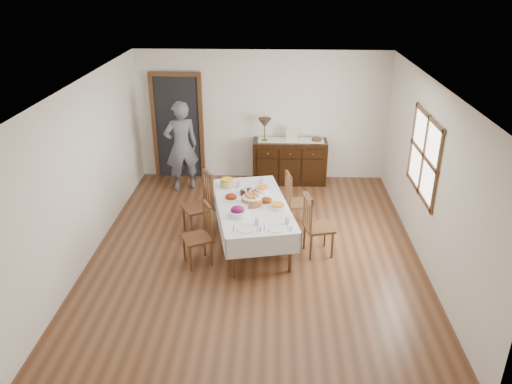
{
  "coord_description": "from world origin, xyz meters",
  "views": [
    {
      "loc": [
        0.28,
        -6.72,
        4.07
      ],
      "look_at": [
        0.0,
        0.1,
        0.95
      ],
      "focal_mm": 35.0,
      "sensor_mm": 36.0,
      "label": 1
    }
  ],
  "objects_px": {
    "dining_table": "(252,208)",
    "chair_left_near": "(200,234)",
    "chair_right_far": "(296,200)",
    "person": "(181,144)",
    "chair_right_near": "(316,224)",
    "table_lamp": "(265,124)",
    "sideboard": "(290,162)",
    "chair_left_far": "(200,203)"
  },
  "relations": [
    {
      "from": "dining_table",
      "to": "chair_left_far",
      "type": "bearing_deg",
      "value": 147.12
    },
    {
      "from": "chair_left_far",
      "to": "table_lamp",
      "type": "height_order",
      "value": "table_lamp"
    },
    {
      "from": "sideboard",
      "to": "person",
      "type": "height_order",
      "value": "person"
    },
    {
      "from": "chair_right_far",
      "to": "dining_table",
      "type": "bearing_deg",
      "value": 119.26
    },
    {
      "from": "chair_left_far",
      "to": "chair_right_near",
      "type": "xyz_separation_m",
      "value": [
        1.83,
        -0.58,
        -0.03
      ]
    },
    {
      "from": "dining_table",
      "to": "chair_right_near",
      "type": "relative_size",
      "value": 2.26
    },
    {
      "from": "dining_table",
      "to": "chair_left_near",
      "type": "xyz_separation_m",
      "value": [
        -0.73,
        -0.58,
        -0.15
      ]
    },
    {
      "from": "chair_left_far",
      "to": "sideboard",
      "type": "distance_m",
      "value": 2.66
    },
    {
      "from": "chair_right_near",
      "to": "sideboard",
      "type": "xyz_separation_m",
      "value": [
        -0.33,
        2.78,
        -0.06
      ]
    },
    {
      "from": "dining_table",
      "to": "sideboard",
      "type": "relative_size",
      "value": 1.54
    },
    {
      "from": "person",
      "to": "chair_right_far",
      "type": "bearing_deg",
      "value": 121.36
    },
    {
      "from": "chair_left_near",
      "to": "person",
      "type": "distance_m",
      "value": 2.8
    },
    {
      "from": "chair_right_near",
      "to": "table_lamp",
      "type": "relative_size",
      "value": 2.18
    },
    {
      "from": "table_lamp",
      "to": "chair_right_near",
      "type": "bearing_deg",
      "value": -73.02
    },
    {
      "from": "chair_left_far",
      "to": "chair_right_far",
      "type": "bearing_deg",
      "value": 70.28
    },
    {
      "from": "table_lamp",
      "to": "person",
      "type": "bearing_deg",
      "value": -165.08
    },
    {
      "from": "table_lamp",
      "to": "chair_left_near",
      "type": "bearing_deg",
      "value": -105.63
    },
    {
      "from": "dining_table",
      "to": "table_lamp",
      "type": "bearing_deg",
      "value": 75.28
    },
    {
      "from": "dining_table",
      "to": "person",
      "type": "distance_m",
      "value": 2.56
    },
    {
      "from": "chair_right_near",
      "to": "sideboard",
      "type": "height_order",
      "value": "chair_right_near"
    },
    {
      "from": "sideboard",
      "to": "person",
      "type": "bearing_deg",
      "value": -167.99
    },
    {
      "from": "chair_left_near",
      "to": "table_lamp",
      "type": "relative_size",
      "value": 2.07
    },
    {
      "from": "dining_table",
      "to": "chair_left_near",
      "type": "distance_m",
      "value": 0.94
    },
    {
      "from": "chair_right_near",
      "to": "person",
      "type": "bearing_deg",
      "value": 32.22
    },
    {
      "from": "chair_left_near",
      "to": "chair_right_near",
      "type": "relative_size",
      "value": 0.95
    },
    {
      "from": "chair_left_far",
      "to": "chair_right_far",
      "type": "distance_m",
      "value": 1.58
    },
    {
      "from": "chair_right_far",
      "to": "table_lamp",
      "type": "relative_size",
      "value": 2.14
    },
    {
      "from": "dining_table",
      "to": "table_lamp",
      "type": "relative_size",
      "value": 4.91
    },
    {
      "from": "person",
      "to": "table_lamp",
      "type": "xyz_separation_m",
      "value": [
        1.59,
        0.42,
        0.29
      ]
    },
    {
      "from": "chair_right_near",
      "to": "sideboard",
      "type": "distance_m",
      "value": 2.8
    },
    {
      "from": "dining_table",
      "to": "chair_right_far",
      "type": "distance_m",
      "value": 0.93
    },
    {
      "from": "chair_right_near",
      "to": "person",
      "type": "xyz_separation_m",
      "value": [
        -2.43,
        2.34,
        0.44
      ]
    },
    {
      "from": "chair_left_far",
      "to": "chair_right_far",
      "type": "xyz_separation_m",
      "value": [
        1.55,
        0.27,
        -0.04
      ]
    },
    {
      "from": "chair_left_far",
      "to": "chair_right_near",
      "type": "height_order",
      "value": "chair_left_far"
    },
    {
      "from": "sideboard",
      "to": "table_lamp",
      "type": "xyz_separation_m",
      "value": [
        -0.51,
        -0.02,
        0.79
      ]
    },
    {
      "from": "dining_table",
      "to": "chair_right_far",
      "type": "xyz_separation_m",
      "value": [
        0.7,
        0.6,
        -0.13
      ]
    },
    {
      "from": "chair_right_near",
      "to": "table_lamp",
      "type": "xyz_separation_m",
      "value": [
        -0.84,
        2.76,
        0.73
      ]
    },
    {
      "from": "chair_right_near",
      "to": "chair_left_near",
      "type": "bearing_deg",
      "value": 86.89
    },
    {
      "from": "chair_right_near",
      "to": "chair_left_far",
      "type": "bearing_deg",
      "value": 58.39
    },
    {
      "from": "chair_right_far",
      "to": "sideboard",
      "type": "xyz_separation_m",
      "value": [
        -0.06,
        1.93,
        -0.06
      ]
    },
    {
      "from": "table_lamp",
      "to": "chair_left_far",
      "type": "bearing_deg",
      "value": -114.34
    },
    {
      "from": "dining_table",
      "to": "chair_right_far",
      "type": "bearing_deg",
      "value": 28.93
    }
  ]
}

